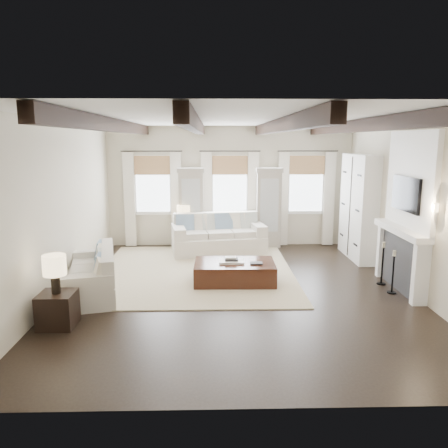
{
  "coord_description": "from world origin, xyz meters",
  "views": [
    {
      "loc": [
        -0.45,
        -7.94,
        2.82
      ],
      "look_at": [
        -0.23,
        0.77,
        1.15
      ],
      "focal_mm": 35.0,
      "sensor_mm": 36.0,
      "label": 1
    }
  ],
  "objects_px": {
    "sofa_back": "(218,237)",
    "side_table_front": "(58,310)",
    "sofa_left": "(93,276)",
    "ottoman": "(235,272)",
    "side_table_back": "(184,238)"
  },
  "relations": [
    {
      "from": "side_table_back",
      "to": "ottoman",
      "type": "bearing_deg",
      "value": -67.19
    },
    {
      "from": "sofa_back",
      "to": "sofa_left",
      "type": "height_order",
      "value": "sofa_back"
    },
    {
      "from": "side_table_front",
      "to": "ottoman",
      "type": "bearing_deg",
      "value": 35.82
    },
    {
      "from": "ottoman",
      "to": "side_table_front",
      "type": "distance_m",
      "value": 3.48
    },
    {
      "from": "sofa_back",
      "to": "side_table_front",
      "type": "bearing_deg",
      "value": -119.43
    },
    {
      "from": "sofa_back",
      "to": "ottoman",
      "type": "bearing_deg",
      "value": -82.96
    },
    {
      "from": "sofa_left",
      "to": "side_table_front",
      "type": "bearing_deg",
      "value": -96.36
    },
    {
      "from": "sofa_left",
      "to": "ottoman",
      "type": "xyz_separation_m",
      "value": [
        2.66,
        0.6,
        -0.13
      ]
    },
    {
      "from": "sofa_left",
      "to": "side_table_back",
      "type": "relative_size",
      "value": 3.73
    },
    {
      "from": "sofa_left",
      "to": "side_table_back",
      "type": "height_order",
      "value": "sofa_left"
    },
    {
      "from": "sofa_back",
      "to": "ottoman",
      "type": "relative_size",
      "value": 1.53
    },
    {
      "from": "ottoman",
      "to": "side_table_back",
      "type": "height_order",
      "value": "side_table_back"
    },
    {
      "from": "sofa_left",
      "to": "side_table_front",
      "type": "distance_m",
      "value": 1.45
    },
    {
      "from": "sofa_back",
      "to": "side_table_front",
      "type": "xyz_separation_m",
      "value": [
        -2.52,
        -4.47,
        -0.14
      ]
    },
    {
      "from": "side_table_front",
      "to": "sofa_left",
      "type": "bearing_deg",
      "value": 83.64
    }
  ]
}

